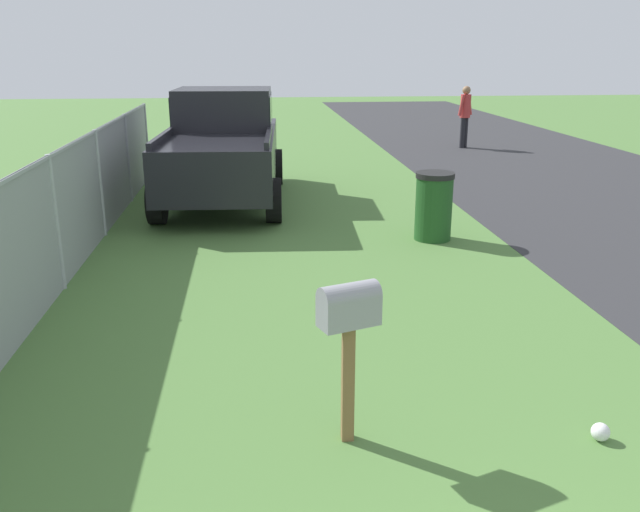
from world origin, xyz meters
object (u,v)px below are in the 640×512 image
at_px(trash_bin, 434,206).
at_px(pedestrian, 465,112).
at_px(pickup_truck, 223,143).
at_px(mailbox, 349,318).

xyz_separation_m(trash_bin, pedestrian, (9.55, -3.47, 0.51)).
bearing_deg(pickup_truck, pedestrian, -43.67).
distance_m(mailbox, pickup_truck, 8.60).
distance_m(mailbox, pedestrian, 15.91).
height_order(pickup_truck, trash_bin, pickup_truck).
bearing_deg(mailbox, pickup_truck, -12.27).
xyz_separation_m(mailbox, pickup_truck, (8.51, 1.21, 0.11)).
bearing_deg(trash_bin, pedestrian, -19.95).
bearing_deg(mailbox, trash_bin, -41.60).
xyz_separation_m(mailbox, pedestrian, (14.91, -5.55, 0.05)).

